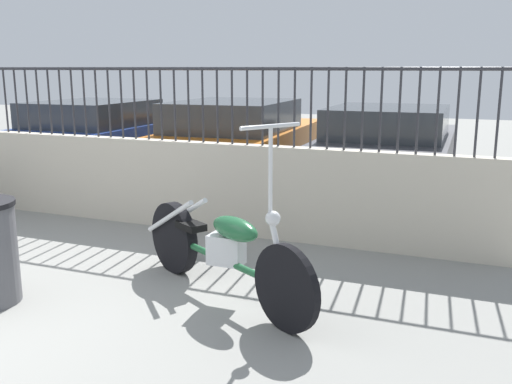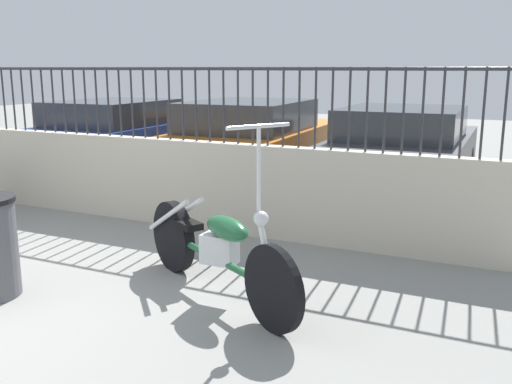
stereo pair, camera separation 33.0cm
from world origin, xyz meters
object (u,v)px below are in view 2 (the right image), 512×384
at_px(motorcycle_green, 210,246).
at_px(car_dark_grey, 402,152).
at_px(car_orange, 252,142).
at_px(car_blue, 119,136).

bearing_deg(motorcycle_green, car_dark_grey, 110.58).
relative_size(car_orange, car_dark_grey, 1.14).
bearing_deg(car_dark_grey, car_orange, 88.61).
bearing_deg(car_orange, car_dark_grey, -93.34).
relative_size(motorcycle_green, car_blue, 0.47).
relative_size(motorcycle_green, car_orange, 0.44).
bearing_deg(motorcycle_green, car_orange, 141.44).
relative_size(car_blue, car_dark_grey, 1.06).
height_order(car_blue, car_dark_grey, car_dark_grey).
height_order(motorcycle_green, car_dark_grey, motorcycle_green).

